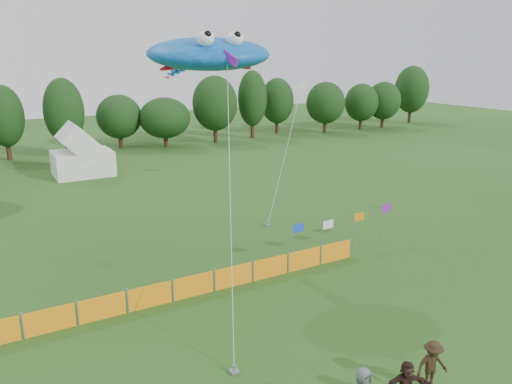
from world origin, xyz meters
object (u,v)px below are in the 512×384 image
tent_right (82,155)px  stingray_kite (206,54)px  spectator_f (406,384)px  barrier_fence (193,286)px  spectator_c (432,366)px

tent_right → stingray_kite: bearing=-86.2°
tent_right → spectator_f: tent_right is taller
spectator_f → stingray_kite: 15.85m
barrier_fence → stingray_kite: 10.49m
spectator_f → barrier_fence: bearing=127.2°
spectator_f → tent_right: bearing=115.0°
barrier_fence → spectator_f: (2.81, -9.90, 0.26)m
barrier_fence → spectator_f: size_ratio=11.71×
tent_right → spectator_c: (3.60, -36.02, -0.93)m
barrier_fence → stingray_kite: size_ratio=1.15×
barrier_fence → stingray_kite: bearing=51.7°
spectator_f → stingray_kite: stingray_kite is taller
spectator_f → stingray_kite: bearing=114.7°
barrier_fence → stingray_kite: stingray_kite is taller
barrier_fence → spectator_f: 10.30m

